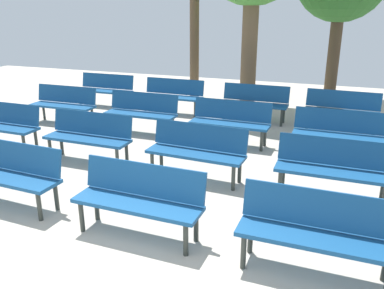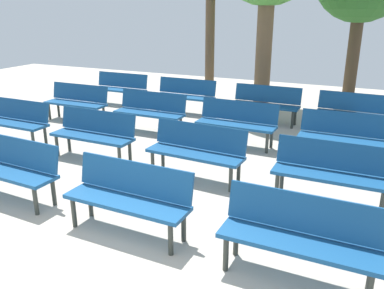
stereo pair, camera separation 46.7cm
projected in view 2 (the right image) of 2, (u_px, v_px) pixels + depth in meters
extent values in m
cube|color=navy|center=(7.00, 172.00, 5.77)|extent=(1.62, 0.52, 0.05)
cube|color=navy|center=(16.00, 151.00, 5.86)|extent=(1.60, 0.21, 0.40)
cylinder|color=#2D332D|center=(36.00, 201.00, 5.40)|extent=(0.06, 0.06, 0.40)
cylinder|color=#2D332D|center=(54.00, 192.00, 5.67)|extent=(0.06, 0.06, 0.40)
cube|color=navy|center=(126.00, 202.00, 4.88)|extent=(1.61, 0.48, 0.05)
cube|color=navy|center=(134.00, 178.00, 4.97)|extent=(1.60, 0.17, 0.40)
cylinder|color=#2D332D|center=(74.00, 212.00, 5.11)|extent=(0.06, 0.06, 0.40)
cylinder|color=#2D332D|center=(171.00, 239.00, 4.52)|extent=(0.06, 0.06, 0.40)
cylinder|color=#2D332D|center=(90.00, 202.00, 5.38)|extent=(0.06, 0.06, 0.40)
cylinder|color=#2D332D|center=(184.00, 226.00, 4.80)|extent=(0.06, 0.06, 0.40)
cube|color=navy|center=(298.00, 243.00, 4.03)|extent=(1.61, 0.47, 0.05)
cube|color=navy|center=(304.00, 213.00, 4.13)|extent=(1.60, 0.15, 0.40)
cylinder|color=#2D332D|center=(226.00, 254.00, 4.26)|extent=(0.06, 0.06, 0.40)
cylinder|color=#2D332D|center=(236.00, 239.00, 4.53)|extent=(0.06, 0.06, 0.40)
cylinder|color=#2D332D|center=(371.00, 272.00, 3.96)|extent=(0.06, 0.06, 0.40)
cube|color=navy|center=(12.00, 123.00, 8.15)|extent=(1.61, 0.46, 0.05)
cube|color=navy|center=(18.00, 109.00, 8.24)|extent=(1.60, 0.15, 0.40)
cylinder|color=#2D332D|center=(33.00, 141.00, 7.81)|extent=(0.06, 0.06, 0.40)
cylinder|color=#2D332D|center=(45.00, 136.00, 8.08)|extent=(0.06, 0.06, 0.40)
cube|color=navy|center=(92.00, 137.00, 7.30)|extent=(1.61, 0.46, 0.05)
cube|color=navy|center=(98.00, 121.00, 7.39)|extent=(1.60, 0.14, 0.40)
cylinder|color=#2D332D|center=(57.00, 146.00, 7.52)|extent=(0.06, 0.06, 0.40)
cylinder|color=#2D332D|center=(120.00, 157.00, 6.96)|extent=(0.06, 0.06, 0.40)
cylinder|color=#2D332D|center=(69.00, 141.00, 7.80)|extent=(0.06, 0.06, 0.40)
cylinder|color=#2D332D|center=(130.00, 152.00, 7.23)|extent=(0.06, 0.06, 0.40)
cube|color=navy|center=(195.00, 154.00, 6.45)|extent=(1.62, 0.54, 0.05)
cube|color=navy|center=(200.00, 136.00, 6.53)|extent=(1.60, 0.22, 0.40)
cylinder|color=#2D332D|center=(153.00, 163.00, 6.70)|extent=(0.06, 0.06, 0.40)
cylinder|color=#2D332D|center=(231.00, 179.00, 6.08)|extent=(0.06, 0.06, 0.40)
cylinder|color=#2D332D|center=(163.00, 157.00, 6.97)|extent=(0.06, 0.06, 0.40)
cylinder|color=#2D332D|center=(239.00, 172.00, 6.35)|extent=(0.06, 0.06, 0.40)
cube|color=navy|center=(331.00, 176.00, 5.61)|extent=(1.60, 0.45, 0.05)
cube|color=navy|center=(334.00, 155.00, 5.70)|extent=(1.60, 0.13, 0.40)
cylinder|color=#2D332D|center=(277.00, 187.00, 5.83)|extent=(0.06, 0.06, 0.40)
cylinder|color=#2D332D|center=(383.00, 206.00, 5.27)|extent=(0.06, 0.06, 0.40)
cylinder|color=#2D332D|center=(282.00, 179.00, 6.10)|extent=(0.06, 0.06, 0.40)
cylinder|color=#2D332D|center=(383.00, 196.00, 5.55)|extent=(0.06, 0.06, 0.40)
cube|color=navy|center=(75.00, 104.00, 9.75)|extent=(1.60, 0.44, 0.05)
cube|color=navy|center=(80.00, 92.00, 9.84)|extent=(1.60, 0.12, 0.40)
cylinder|color=#2D332D|center=(49.00, 111.00, 9.96)|extent=(0.06, 0.06, 0.40)
cylinder|color=#2D332D|center=(96.00, 118.00, 9.41)|extent=(0.06, 0.06, 0.40)
cylinder|color=#2D332D|center=(58.00, 109.00, 10.23)|extent=(0.06, 0.06, 0.40)
cylinder|color=#2D332D|center=(104.00, 114.00, 9.69)|extent=(0.06, 0.06, 0.40)
cube|color=navy|center=(149.00, 114.00, 8.87)|extent=(1.60, 0.45, 0.05)
cube|color=navy|center=(153.00, 101.00, 8.96)|extent=(1.60, 0.14, 0.40)
cylinder|color=#2D332D|center=(119.00, 122.00, 9.09)|extent=(0.06, 0.06, 0.40)
cylinder|color=#2D332D|center=(174.00, 129.00, 8.53)|extent=(0.06, 0.06, 0.40)
cylinder|color=#2D332D|center=(127.00, 118.00, 9.36)|extent=(0.06, 0.06, 0.40)
cylinder|color=#2D332D|center=(181.00, 125.00, 8.81)|extent=(0.06, 0.06, 0.40)
cube|color=navy|center=(236.00, 125.00, 8.03)|extent=(1.61, 0.47, 0.05)
cube|color=navy|center=(239.00, 111.00, 8.12)|extent=(1.60, 0.16, 0.40)
cylinder|color=#2D332D|center=(200.00, 133.00, 8.25)|extent=(0.06, 0.06, 0.40)
cylinder|color=#2D332D|center=(267.00, 143.00, 7.68)|extent=(0.06, 0.06, 0.40)
cylinder|color=#2D332D|center=(206.00, 129.00, 8.52)|extent=(0.06, 0.06, 0.40)
cylinder|color=#2D332D|center=(271.00, 138.00, 7.95)|extent=(0.06, 0.06, 0.40)
cube|color=navy|center=(344.00, 140.00, 7.14)|extent=(1.60, 0.45, 0.05)
cube|color=navy|center=(347.00, 124.00, 7.23)|extent=(1.60, 0.14, 0.40)
cylinder|color=#2D332D|center=(301.00, 149.00, 7.35)|extent=(0.06, 0.06, 0.40)
cylinder|color=#2D332D|center=(305.00, 144.00, 7.63)|extent=(0.06, 0.06, 0.40)
cube|color=navy|center=(119.00, 90.00, 11.36)|extent=(1.60, 0.45, 0.05)
cube|color=navy|center=(122.00, 80.00, 11.45)|extent=(1.60, 0.13, 0.40)
cylinder|color=#2D332D|center=(96.00, 97.00, 11.57)|extent=(0.06, 0.06, 0.40)
cylinder|color=#2D332D|center=(137.00, 101.00, 11.02)|extent=(0.06, 0.06, 0.40)
cylinder|color=#2D332D|center=(103.00, 95.00, 11.85)|extent=(0.06, 0.06, 0.40)
cylinder|color=#2D332D|center=(144.00, 99.00, 11.29)|extent=(0.06, 0.06, 0.40)
cube|color=navy|center=(184.00, 97.00, 10.48)|extent=(1.60, 0.45, 0.05)
cube|color=navy|center=(187.00, 86.00, 10.57)|extent=(1.60, 0.13, 0.40)
cylinder|color=#2D332D|center=(158.00, 104.00, 10.69)|extent=(0.06, 0.06, 0.40)
cylinder|color=#2D332D|center=(206.00, 110.00, 10.13)|extent=(0.06, 0.06, 0.40)
cylinder|color=#2D332D|center=(163.00, 102.00, 10.96)|extent=(0.06, 0.06, 0.40)
cylinder|color=#2D332D|center=(211.00, 107.00, 10.41)|extent=(0.06, 0.06, 0.40)
cube|color=navy|center=(265.00, 106.00, 9.57)|extent=(1.61, 0.46, 0.05)
cube|color=navy|center=(268.00, 94.00, 9.66)|extent=(1.60, 0.14, 0.40)
cylinder|color=#2D332D|center=(234.00, 113.00, 9.79)|extent=(0.06, 0.06, 0.40)
cylinder|color=#2D332D|center=(292.00, 120.00, 9.23)|extent=(0.06, 0.06, 0.40)
cylinder|color=#2D332D|center=(239.00, 110.00, 10.06)|extent=(0.06, 0.06, 0.40)
cylinder|color=#2D332D|center=(295.00, 117.00, 9.50)|extent=(0.06, 0.06, 0.40)
cube|color=navy|center=(354.00, 115.00, 8.74)|extent=(1.62, 0.50, 0.05)
cube|color=navy|center=(356.00, 102.00, 8.83)|extent=(1.60, 0.18, 0.40)
cylinder|color=#2D332D|center=(318.00, 123.00, 8.98)|extent=(0.06, 0.06, 0.40)
cylinder|color=#2D332D|center=(321.00, 120.00, 9.25)|extent=(0.06, 0.06, 0.40)
cylinder|color=#4C3A28|center=(353.00, 53.00, 11.75)|extent=(0.36, 0.36, 2.73)
cylinder|color=brown|center=(264.00, 48.00, 10.75)|extent=(0.43, 0.43, 3.22)
cylinder|color=brown|center=(210.00, 41.00, 11.83)|extent=(0.27, 0.27, 3.38)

